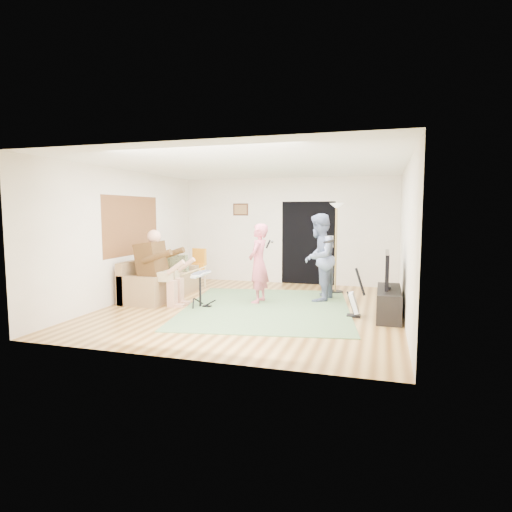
{
  "coord_description": "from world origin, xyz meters",
  "views": [
    {
      "loc": [
        2.37,
        -7.74,
        1.86
      ],
      "look_at": [
        -0.03,
        0.3,
        0.97
      ],
      "focal_mm": 30.0,
      "sensor_mm": 36.0,
      "label": 1
    }
  ],
  "objects_px": {
    "torchiere_lamp": "(336,232)",
    "guitarist": "(319,257)",
    "drum_kit": "(200,292)",
    "television": "(387,269)",
    "dining_chair": "(195,274)",
    "tv_cabinet": "(389,303)",
    "singer": "(259,263)",
    "sofa": "(158,284)",
    "guitar_spare": "(354,303)"
  },
  "relations": [
    {
      "from": "sofa",
      "to": "guitar_spare",
      "type": "relative_size",
      "value": 2.38
    },
    {
      "from": "guitar_spare",
      "to": "torchiere_lamp",
      "type": "height_order",
      "value": "torchiere_lamp"
    },
    {
      "from": "torchiere_lamp",
      "to": "guitarist",
      "type": "bearing_deg",
      "value": -103.42
    },
    {
      "from": "dining_chair",
      "to": "sofa",
      "type": "bearing_deg",
      "value": -89.32
    },
    {
      "from": "guitar_spare",
      "to": "sofa",
      "type": "bearing_deg",
      "value": 172.15
    },
    {
      "from": "drum_kit",
      "to": "television",
      "type": "xyz_separation_m",
      "value": [
        3.45,
        0.23,
        0.55
      ]
    },
    {
      "from": "television",
      "to": "drum_kit",
      "type": "bearing_deg",
      "value": -176.18
    },
    {
      "from": "guitarist",
      "to": "drum_kit",
      "type": "bearing_deg",
      "value": -50.34
    },
    {
      "from": "drum_kit",
      "to": "tv_cabinet",
      "type": "bearing_deg",
      "value": 3.77
    },
    {
      "from": "guitarist",
      "to": "dining_chair",
      "type": "height_order",
      "value": "guitarist"
    },
    {
      "from": "sofa",
      "to": "tv_cabinet",
      "type": "relative_size",
      "value": 1.48
    },
    {
      "from": "guitar_spare",
      "to": "television",
      "type": "height_order",
      "value": "television"
    },
    {
      "from": "singer",
      "to": "television",
      "type": "height_order",
      "value": "singer"
    },
    {
      "from": "dining_chair",
      "to": "tv_cabinet",
      "type": "bearing_deg",
      "value": -5.66
    },
    {
      "from": "sofa",
      "to": "guitar_spare",
      "type": "xyz_separation_m",
      "value": [
        4.21,
        -0.58,
        -0.03
      ]
    },
    {
      "from": "drum_kit",
      "to": "singer",
      "type": "xyz_separation_m",
      "value": [
        0.97,
        0.7,
        0.5
      ]
    },
    {
      "from": "guitarist",
      "to": "torchiere_lamp",
      "type": "xyz_separation_m",
      "value": [
        0.24,
        1.0,
        0.49
      ]
    },
    {
      "from": "singer",
      "to": "tv_cabinet",
      "type": "distance_m",
      "value": 2.63
    },
    {
      "from": "drum_kit",
      "to": "dining_chair",
      "type": "xyz_separation_m",
      "value": [
        -0.97,
        1.91,
        0.03
      ]
    },
    {
      "from": "drum_kit",
      "to": "guitar_spare",
      "type": "xyz_separation_m",
      "value": [
        2.92,
        0.07,
        -0.05
      ]
    },
    {
      "from": "singer",
      "to": "guitar_spare",
      "type": "relative_size",
      "value": 1.85
    },
    {
      "from": "dining_chair",
      "to": "television",
      "type": "bearing_deg",
      "value": -5.88
    },
    {
      "from": "dining_chair",
      "to": "guitar_spare",
      "type": "bearing_deg",
      "value": -10.38
    },
    {
      "from": "sofa",
      "to": "tv_cabinet",
      "type": "distance_m",
      "value": 4.81
    },
    {
      "from": "guitar_spare",
      "to": "dining_chair",
      "type": "relative_size",
      "value": 0.92
    },
    {
      "from": "tv_cabinet",
      "to": "television",
      "type": "distance_m",
      "value": 0.6
    },
    {
      "from": "torchiere_lamp",
      "to": "dining_chair",
      "type": "height_order",
      "value": "torchiere_lamp"
    },
    {
      "from": "singer",
      "to": "guitarist",
      "type": "height_order",
      "value": "guitarist"
    },
    {
      "from": "television",
      "to": "singer",
      "type": "bearing_deg",
      "value": 169.17
    },
    {
      "from": "sofa",
      "to": "dining_chair",
      "type": "distance_m",
      "value": 1.3
    },
    {
      "from": "dining_chair",
      "to": "guitarist",
      "type": "bearing_deg",
      "value": 3.02
    },
    {
      "from": "sofa",
      "to": "guitarist",
      "type": "relative_size",
      "value": 1.15
    },
    {
      "from": "sofa",
      "to": "tv_cabinet",
      "type": "bearing_deg",
      "value": -5.0
    },
    {
      "from": "singer",
      "to": "drum_kit",
      "type": "bearing_deg",
      "value": -50.38
    },
    {
      "from": "torchiere_lamp",
      "to": "singer",
      "type": "bearing_deg",
      "value": -131.4
    },
    {
      "from": "tv_cabinet",
      "to": "dining_chair",
      "type": "bearing_deg",
      "value": 159.43
    },
    {
      "from": "singer",
      "to": "guitarist",
      "type": "xyz_separation_m",
      "value": [
        1.14,
        0.56,
        0.1
      ]
    },
    {
      "from": "guitarist",
      "to": "tv_cabinet",
      "type": "bearing_deg",
      "value": 62.3
    },
    {
      "from": "guitar_spare",
      "to": "television",
      "type": "distance_m",
      "value": 0.82
    },
    {
      "from": "drum_kit",
      "to": "dining_chair",
      "type": "distance_m",
      "value": 2.14
    },
    {
      "from": "torchiere_lamp",
      "to": "dining_chair",
      "type": "relative_size",
      "value": 2.14
    },
    {
      "from": "torchiere_lamp",
      "to": "drum_kit",
      "type": "bearing_deg",
      "value": -136.07
    },
    {
      "from": "tv_cabinet",
      "to": "guitarist",
      "type": "bearing_deg",
      "value": 143.48
    },
    {
      "from": "sofa",
      "to": "singer",
      "type": "height_order",
      "value": "singer"
    },
    {
      "from": "torchiere_lamp",
      "to": "television",
      "type": "distance_m",
      "value": 2.38
    },
    {
      "from": "drum_kit",
      "to": "television",
      "type": "relative_size",
      "value": 0.59
    },
    {
      "from": "guitar_spare",
      "to": "dining_chair",
      "type": "distance_m",
      "value": 4.31
    },
    {
      "from": "torchiere_lamp",
      "to": "dining_chair",
      "type": "distance_m",
      "value": 3.5
    },
    {
      "from": "dining_chair",
      "to": "television",
      "type": "xyz_separation_m",
      "value": [
        4.42,
        -1.68,
        0.51
      ]
    },
    {
      "from": "singer",
      "to": "tv_cabinet",
      "type": "bearing_deg",
      "value": 83.15
    }
  ]
}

